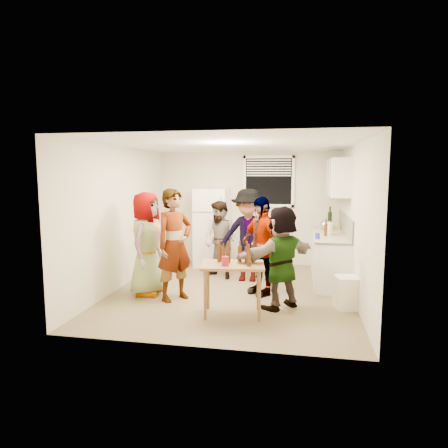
% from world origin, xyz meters
% --- Properties ---
extents(room, '(4.00, 4.50, 2.50)m').
position_xyz_m(room, '(0.00, 0.00, 0.00)').
color(room, beige).
rests_on(room, ground).
extents(window, '(1.12, 0.10, 1.06)m').
position_xyz_m(window, '(0.45, 2.21, 1.85)').
color(window, white).
rests_on(window, room).
extents(refrigerator, '(0.70, 0.70, 1.70)m').
position_xyz_m(refrigerator, '(-0.75, 1.88, 0.85)').
color(refrigerator, white).
rests_on(refrigerator, ground).
extents(counter_lower, '(0.60, 2.20, 0.86)m').
position_xyz_m(counter_lower, '(1.70, 1.15, 0.43)').
color(counter_lower, white).
rests_on(counter_lower, ground).
extents(countertop, '(0.64, 2.22, 0.04)m').
position_xyz_m(countertop, '(1.70, 1.15, 0.88)').
color(countertop, beige).
rests_on(countertop, counter_lower).
extents(backsplash, '(0.03, 2.20, 0.36)m').
position_xyz_m(backsplash, '(1.99, 1.15, 1.08)').
color(backsplash, '#A7A398').
rests_on(backsplash, countertop).
extents(upper_cabinets, '(0.34, 1.60, 0.70)m').
position_xyz_m(upper_cabinets, '(1.83, 1.35, 1.95)').
color(upper_cabinets, white).
rests_on(upper_cabinets, room).
extents(kettle, '(0.28, 0.24, 0.21)m').
position_xyz_m(kettle, '(1.65, 1.60, 0.90)').
color(kettle, silver).
rests_on(kettle, countertop).
extents(paper_towel, '(0.11, 0.11, 0.23)m').
position_xyz_m(paper_towel, '(1.68, 0.93, 0.90)').
color(paper_towel, white).
rests_on(paper_towel, countertop).
extents(wine_bottle, '(0.08, 0.08, 0.33)m').
position_xyz_m(wine_bottle, '(1.75, 1.86, 0.90)').
color(wine_bottle, black).
rests_on(wine_bottle, countertop).
extents(beer_bottle_counter, '(0.06, 0.06, 0.23)m').
position_xyz_m(beer_bottle_counter, '(1.60, 0.76, 0.90)').
color(beer_bottle_counter, '#47230C').
rests_on(beer_bottle_counter, countertop).
extents(blue_cup, '(0.08, 0.08, 0.11)m').
position_xyz_m(blue_cup, '(1.44, 0.39, 0.90)').
color(blue_cup, '#3224D2').
rests_on(blue_cup, countertop).
extents(picture_frame, '(0.02, 0.18, 0.15)m').
position_xyz_m(picture_frame, '(1.92, 1.73, 0.97)').
color(picture_frame, gold).
rests_on(picture_frame, countertop).
extents(trash_bin, '(0.40, 0.40, 0.49)m').
position_xyz_m(trash_bin, '(1.85, -0.53, 0.25)').
color(trash_bin, white).
rests_on(trash_bin, ground).
extents(serving_table, '(0.96, 0.70, 0.75)m').
position_xyz_m(serving_table, '(0.20, -1.11, 0.00)').
color(serving_table, brown).
rests_on(serving_table, ground).
extents(beer_bottle_table, '(0.05, 0.05, 0.21)m').
position_xyz_m(beer_bottle_table, '(0.06, -1.09, 0.75)').
color(beer_bottle_table, '#47230C').
rests_on(beer_bottle_table, serving_table).
extents(red_cup, '(0.10, 0.10, 0.13)m').
position_xyz_m(red_cup, '(0.11, -1.23, 0.75)').
color(red_cup, maroon).
rests_on(red_cup, serving_table).
extents(guest_grey, '(1.76, 0.92, 0.55)m').
position_xyz_m(guest_grey, '(-1.38, -0.38, 0.00)').
color(guest_grey, gray).
rests_on(guest_grey, ground).
extents(guest_stripe, '(1.83, 1.60, 0.43)m').
position_xyz_m(guest_stripe, '(-0.83, -0.58, 0.00)').
color(guest_stripe, '#141933').
rests_on(guest_stripe, ground).
extents(guest_back_left, '(1.34, 1.67, 0.57)m').
position_xyz_m(guest_back_left, '(-0.36, 0.86, 0.00)').
color(guest_back_left, brown).
rests_on(guest_back_left, ground).
extents(guest_back_right, '(1.19, 1.78, 0.65)m').
position_xyz_m(guest_back_right, '(0.18, 0.77, 0.00)').
color(guest_back_right, '#3D3D42').
rests_on(guest_back_right, ground).
extents(guest_black, '(1.86, 1.84, 0.40)m').
position_xyz_m(guest_black, '(0.51, -0.03, 0.00)').
color(guest_black, black).
rests_on(guest_black, ground).
extents(guest_orange, '(2.12, 2.12, 0.46)m').
position_xyz_m(guest_orange, '(0.87, -0.67, 0.00)').
color(guest_orange, '#BA603A').
rests_on(guest_orange, ground).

